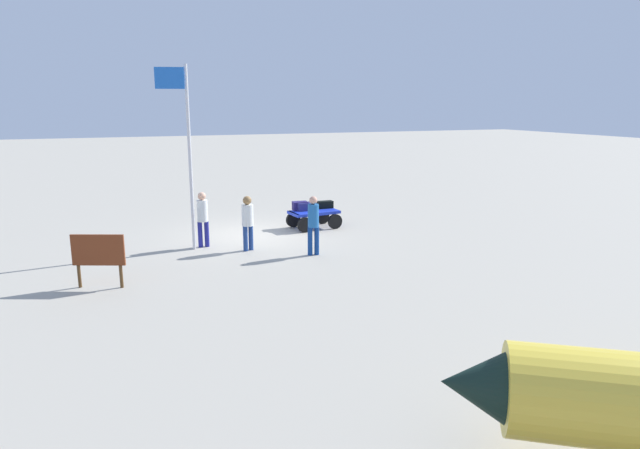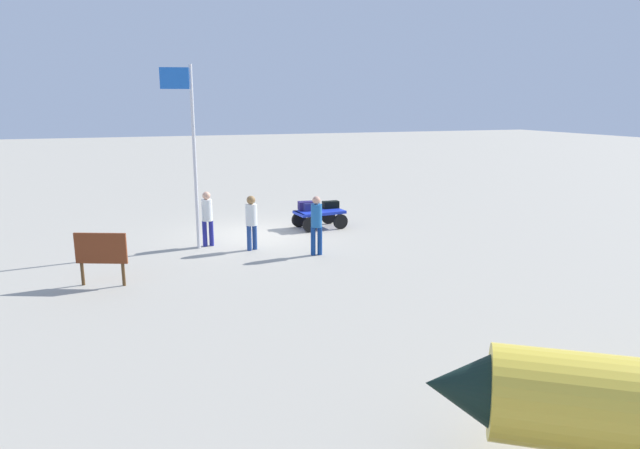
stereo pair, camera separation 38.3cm
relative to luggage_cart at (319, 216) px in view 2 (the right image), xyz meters
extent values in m
plane|color=#ABA493|center=(2.27, 0.18, -0.43)|extent=(120.00, 120.00, 0.00)
cube|color=#1B33C2|center=(-0.02, 0.00, 0.14)|extent=(1.79, 1.09, 0.10)
cube|color=#1B33C2|center=(0.78, 0.09, 0.14)|extent=(0.18, 0.86, 0.10)
cylinder|color=black|center=(0.52, 0.53, -0.17)|extent=(0.54, 0.18, 0.53)
cylinder|color=black|center=(0.63, -0.41, -0.17)|extent=(0.54, 0.18, 0.53)
cylinder|color=black|center=(-0.66, 0.40, -0.17)|extent=(0.54, 0.18, 0.53)
cylinder|color=black|center=(-0.56, -0.54, -0.17)|extent=(0.54, 0.18, 0.53)
cube|color=black|center=(-0.57, -0.33, 0.32)|extent=(0.58, 0.29, 0.26)
cube|color=#221C52|center=(0.40, -0.30, 0.34)|extent=(0.55, 0.41, 0.30)
cube|color=navy|center=(0.27, -0.17, 0.33)|extent=(0.60, 0.40, 0.28)
cylinder|color=navy|center=(1.18, 3.36, -0.01)|extent=(0.14, 0.14, 0.84)
cylinder|color=navy|center=(1.38, 3.34, -0.01)|extent=(0.14, 0.14, 0.84)
cylinder|color=#1E5DA6|center=(1.28, 3.35, 0.74)|extent=(0.36, 0.36, 0.67)
sphere|color=tan|center=(1.28, 3.35, 1.19)|extent=(0.24, 0.24, 0.24)
cylinder|color=navy|center=(2.84, 2.12, -0.05)|extent=(0.14, 0.14, 0.77)
cylinder|color=navy|center=(3.02, 2.20, -0.05)|extent=(0.14, 0.14, 0.77)
cylinder|color=silver|center=(2.93, 2.16, 0.65)|extent=(0.45, 0.45, 0.64)
sphere|color=olive|center=(2.93, 2.16, 1.10)|extent=(0.26, 0.26, 0.26)
cylinder|color=navy|center=(4.01, 1.24, -0.03)|extent=(0.14, 0.14, 0.81)
cylinder|color=navy|center=(4.21, 1.23, -0.03)|extent=(0.14, 0.14, 0.81)
cylinder|color=silver|center=(4.11, 1.24, 0.70)|extent=(0.33, 0.33, 0.66)
sphere|color=tan|center=(4.11, 1.24, 1.16)|extent=(0.24, 0.24, 0.24)
cone|color=black|center=(2.79, 12.99, 0.58)|extent=(1.32, 1.35, 1.03)
cylinder|color=silver|center=(4.43, 1.41, 2.29)|extent=(0.10, 0.10, 5.46)
cube|color=blue|center=(4.89, 1.41, 4.62)|extent=(0.81, 0.22, 0.60)
cylinder|color=#4C3319|center=(6.63, 4.41, -0.15)|extent=(0.08, 0.08, 0.56)
cylinder|color=#4C3319|center=(7.57, 4.03, -0.15)|extent=(0.08, 0.08, 0.56)
cube|color=brown|center=(7.10, 4.22, 0.50)|extent=(1.20, 0.53, 0.75)
camera|label=1|loc=(6.82, 17.99, 3.92)|focal=31.01mm
camera|label=2|loc=(6.46, 18.12, 3.92)|focal=31.01mm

